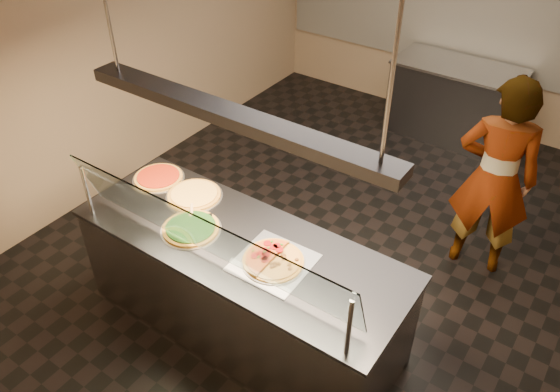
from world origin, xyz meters
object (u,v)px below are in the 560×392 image
Objects in this scene: half_pizza_sausage at (285,266)px; pizza_spatula at (197,214)px; pizza_spinach at (191,228)px; worker at (495,179)px; half_pizza_pepperoni at (262,253)px; serving_counter at (242,286)px; pizza_cheese at (194,195)px; pizza_tomato at (158,177)px; perforated_tray at (273,262)px; heat_lamp_housing at (231,116)px; prep_table at (453,101)px; sneeze_guard at (204,236)px.

pizza_spatula is at bearing 175.11° from half_pizza_sausage.
pizza_spinach is at bearing -63.60° from pizza_spatula.
worker is (1.63, 1.95, -0.02)m from pizza_spinach.
serving_counter is at bearing 170.79° from half_pizza_pepperoni.
pizza_cheese is at bearing 136.42° from pizza_spatula.
half_pizza_pepperoni is 1.30m from pizza_tomato.
worker reaches higher than perforated_tray.
pizza_spinach is at bearing -164.21° from heat_lamp_housing.
perforated_tray is 0.34× the size of prep_table.
half_pizza_pepperoni is (0.23, 0.31, -0.26)m from sneeze_guard.
serving_counter is 3.92m from prep_table.
half_pizza_pepperoni is at bearing 49.20° from worker.
half_pizza_sausage reaches higher than prep_table.
heat_lamp_housing is at bearing 15.79° from pizza_spinach.
sneeze_guard is 0.46m from half_pizza_pepperoni.
half_pizza_pepperoni is (-0.10, 0.00, 0.03)m from perforated_tray.
pizza_tomato is at bearing 151.13° from sneeze_guard.
pizza_spinach is at bearing -98.19° from prep_table.
half_pizza_sausage is 1.09m from pizza_cheese.
heat_lamp_housing reaches higher than half_pizza_sausage.
prep_table is (0.65, 3.88, -0.49)m from pizza_spatula.
pizza_cheese is at bearing 166.44° from half_pizza_sausage.
pizza_cheese is 3.82m from prep_table.
pizza_cheese is 0.30× the size of prep_table.
pizza_spatula is (-0.07, 0.14, 0.01)m from pizza_spinach.
perforated_tray is at bearing -179.23° from half_pizza_sausage.
half_pizza_sausage is at bearing -4.89° from pizza_spatula.
serving_counter is 0.55m from half_pizza_pepperoni.
pizza_spinach is 2.54m from worker.
prep_table is at bearing -75.09° from worker.
heat_lamp_housing is (-1.27, -1.84, 1.02)m from worker.
serving_counter is at bearing -93.07° from prep_table.
worker is at bearing 61.23° from half_pizza_pepperoni.
sneeze_guard is at bearing -92.82° from prep_table.
prep_table is (0.21, 3.92, 0.00)m from serving_counter.
pizza_spatula is 0.19× the size of prep_table.
pizza_spinach is (-0.70, -0.06, 0.01)m from perforated_tray.
pizza_spatula is 0.15× the size of worker.
perforated_tray is at bearing 51.58° from worker.
pizza_spatula reaches higher than pizza_spinach.
half_pizza_sausage reaches higher than pizza_spatula.
pizza_spatula is at bearing 175.25° from heat_lamp_housing.
pizza_cheese is (-0.96, 0.26, 0.01)m from perforated_tray.
sneeze_guard is at bearing -40.88° from pizza_spatula.
serving_counter is 1.48m from heat_lamp_housing.
pizza_cheese is at bearing 138.28° from sneeze_guard.
sneeze_guard is at bearing -90.00° from heat_lamp_housing.
half_pizza_sausage reaches higher than serving_counter.
pizza_tomato is 0.19× the size of heat_lamp_housing.
worker is at bearing 46.65° from pizza_spatula.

